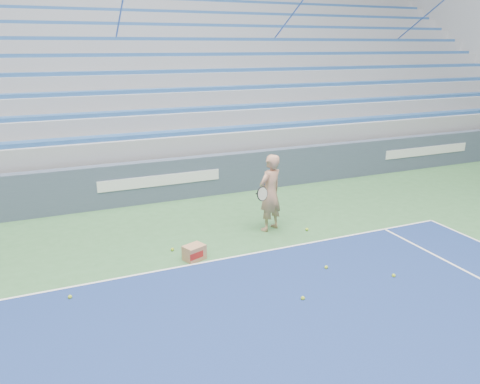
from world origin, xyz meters
name	(u,v)px	position (x,y,z in m)	size (l,w,h in m)	color
sponsor_barrier	(160,181)	(0.00, 15.88, 0.55)	(30.00, 0.32, 1.10)	#3F4B60
bleachers	(118,92)	(0.00, 21.60, 2.36)	(31.00, 9.15, 7.30)	#93959B
tennis_player	(270,193)	(1.74, 12.91, 0.86)	(0.97, 0.93, 1.72)	tan
ball_box	(194,253)	(-0.27, 12.10, 0.15)	(0.47, 0.42, 0.29)	#AC7A53
tennis_ball_0	(70,297)	(-2.59, 11.50, 0.03)	(0.07, 0.07, 0.07)	#ABCF2A
tennis_ball_1	(303,298)	(0.87, 9.97, 0.03)	(0.07, 0.07, 0.07)	#ABCF2A
tennis_ball_2	(394,276)	(2.76, 10.01, 0.03)	(0.07, 0.07, 0.07)	#ABCF2A
tennis_ball_3	(307,229)	(2.48, 12.51, 0.03)	(0.07, 0.07, 0.07)	#ABCF2A
tennis_ball_4	(326,267)	(1.84, 10.76, 0.03)	(0.07, 0.07, 0.07)	#ABCF2A
tennis_ball_5	(172,249)	(-0.56, 12.65, 0.03)	(0.07, 0.07, 0.07)	#ABCF2A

